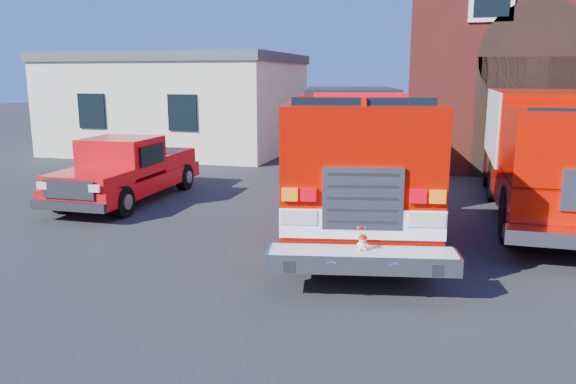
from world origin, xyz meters
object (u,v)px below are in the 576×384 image
(fire_engine, at_px, (352,153))
(side_building, at_px, (181,102))
(secondary_truck, at_px, (553,148))
(pickup_truck, at_px, (128,170))

(fire_engine, bearing_deg, side_building, 131.95)
(fire_engine, xyz_separation_m, secondary_truck, (4.73, 1.95, 0.03))
(side_building, relative_size, fire_engine, 0.98)
(pickup_truck, xyz_separation_m, secondary_truck, (10.99, 1.62, 0.79))
(side_building, height_order, fire_engine, side_building)
(pickup_truck, height_order, secondary_truck, secondary_truck)
(fire_engine, xyz_separation_m, pickup_truck, (-6.27, 0.32, -0.76))
(side_building, bearing_deg, fire_engine, -48.05)
(fire_engine, relative_size, secondary_truck, 1.12)
(side_building, relative_size, pickup_truck, 1.87)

